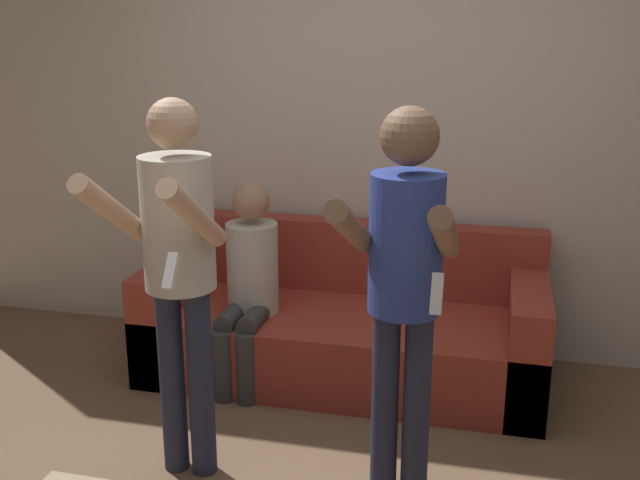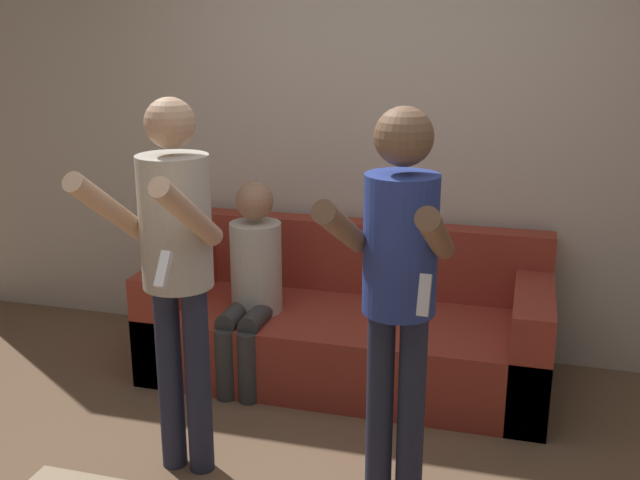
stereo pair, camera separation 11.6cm
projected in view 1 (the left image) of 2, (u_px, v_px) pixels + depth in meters
The scene contains 5 objects.
wall_back at pixel (380, 125), 4.32m from camera, with size 6.40×0.06×2.70m.
couch at pixel (344, 328), 4.21m from camera, with size 2.18×0.89×0.81m.
person_standing_left at pixel (178, 254), 3.05m from camera, with size 0.42×0.63×1.64m.
person_standing_right at pixel (404, 273), 2.84m from camera, with size 0.40×0.69×1.63m.
person_seated at pixel (249, 279), 4.02m from camera, with size 0.28×0.52×1.11m.
Camera 1 is at (0.68, -2.52, 1.92)m, focal length 42.00 mm.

